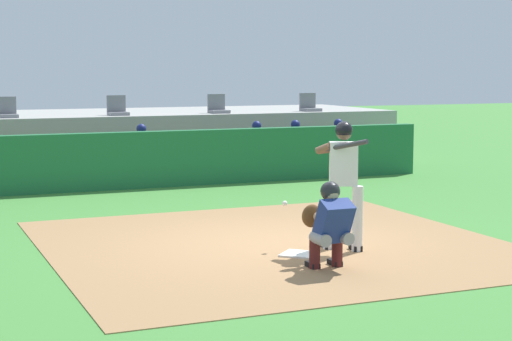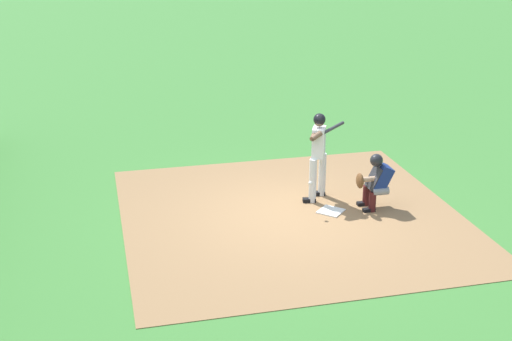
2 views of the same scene
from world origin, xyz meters
name	(u,v)px [view 2 (image 2 of 2)]	position (x,y,z in m)	size (l,w,h in m)	color
ground_plane	(291,216)	(0.00, 0.00, 0.00)	(80.00, 80.00, 0.00)	#428438
dirt_infield	(291,216)	(0.00, 0.00, 0.01)	(6.40, 6.40, 0.01)	#9E754C
home_plate	(331,211)	(0.00, -0.80, 0.02)	(0.44, 0.44, 0.02)	white
batter_at_plate	(318,151)	(0.69, -0.74, 1.04)	(0.58, 0.89, 1.80)	silver
catcher_crouched	(375,179)	(-0.01, -1.68, 0.61)	(0.48, 1.69, 1.13)	gray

